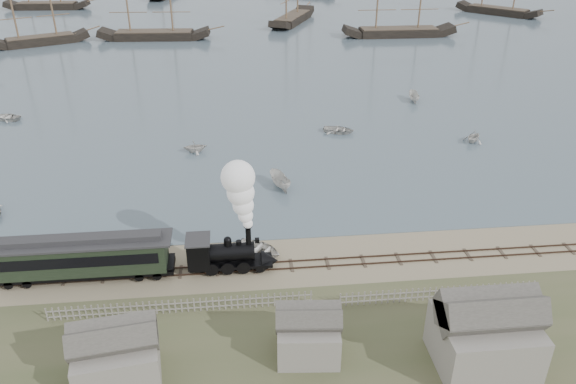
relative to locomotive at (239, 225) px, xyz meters
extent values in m
plane|color=tan|center=(2.16, 2.00, -4.19)|extent=(600.00, 600.00, 0.00)
cube|color=#3D2B21|center=(2.16, -0.50, -4.09)|extent=(120.00, 0.08, 0.12)
cube|color=#3D2B21|center=(2.16, 0.50, -4.09)|extent=(120.00, 0.08, 0.12)
cube|color=#403529|center=(2.16, 0.00, -4.16)|extent=(120.00, 1.80, 0.06)
cube|color=black|center=(-0.74, 0.00, -3.50)|extent=(6.59, 1.94, 0.24)
cylinder|color=black|center=(-1.13, 0.00, -2.53)|extent=(4.07, 1.45, 1.45)
cube|color=black|center=(-3.26, 0.00, -2.33)|extent=(1.75, 2.13, 2.23)
cube|color=#2E2E30|center=(-3.26, 0.00, -1.17)|extent=(1.94, 2.33, 0.12)
cylinder|color=black|center=(0.72, 0.00, -1.22)|extent=(0.43, 0.43, 1.55)
sphere|color=black|center=(-0.93, 0.00, -1.39)|extent=(0.62, 0.62, 0.62)
cone|color=black|center=(2.36, 0.00, -3.59)|extent=(1.36, 1.94, 1.94)
cube|color=black|center=(1.40, 0.00, -1.56)|extent=(0.34, 0.34, 0.34)
cube|color=black|center=(-12.14, 0.00, -3.49)|extent=(13.76, 2.26, 0.34)
cube|color=black|center=(-12.14, 0.00, -2.11)|extent=(12.78, 2.46, 2.46)
cube|color=black|center=(-12.14, -1.25, -1.87)|extent=(11.79, 0.06, 0.88)
cube|color=black|center=(-12.14, 1.25, -1.87)|extent=(11.79, 0.06, 0.88)
cube|color=#2E2E30|center=(-12.14, 0.00, -0.83)|extent=(13.76, 2.65, 0.18)
cube|color=#2E2E30|center=(-12.14, 0.00, -0.54)|extent=(12.28, 1.18, 0.44)
imported|color=beige|center=(1.60, 2.06, -3.76)|extent=(4.80, 5.05, 0.85)
imported|color=beige|center=(-4.66, 23.88, -3.41)|extent=(2.68, 3.01, 1.44)
imported|color=beige|center=(4.43, 13.80, -3.39)|extent=(4.07, 2.59, 1.47)
imported|color=beige|center=(13.27, 28.17, -3.72)|extent=(4.06, 4.71, 0.82)
imported|color=beige|center=(29.09, 23.46, -3.39)|extent=(3.70, 3.71, 1.48)
imported|color=beige|center=(26.46, 39.25, -3.46)|extent=(3.58, 1.68, 1.34)
imported|color=beige|center=(-30.52, 37.38, -3.71)|extent=(4.20, 4.84, 0.84)
camera|label=1|loc=(0.00, -37.58, 22.69)|focal=35.00mm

